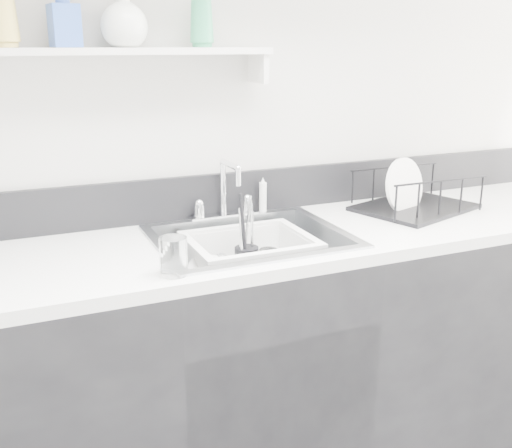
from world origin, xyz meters
name	(u,v)px	position (x,y,z in m)	size (l,w,h in m)	color
counter_run	(250,359)	(0.00, 1.19, 0.46)	(3.20, 0.62, 0.92)	black
backsplash	(219,195)	(0.00, 1.49, 1.00)	(3.20, 0.02, 0.16)	black
sink	(250,262)	(0.00, 1.19, 0.83)	(0.64, 0.52, 0.20)	silver
faucet	(224,203)	(0.00, 1.44, 0.98)	(0.26, 0.18, 0.23)	silver
side_sprayer	(263,196)	(0.16, 1.44, 0.99)	(0.03, 0.03, 0.14)	white
wall_shelf	(121,54)	(-0.35, 1.42, 1.51)	(1.00, 0.16, 0.12)	silver
wash_tub	(250,260)	(0.01, 1.21, 0.83)	(0.41, 0.34, 0.16)	white
plate_stack	(219,281)	(-0.12, 1.16, 0.79)	(0.24, 0.23, 0.09)	white
utensil_cup	(246,259)	(0.00, 1.23, 0.83)	(0.08, 0.08, 0.28)	black
ladle	(236,270)	(-0.04, 1.20, 0.80)	(0.25, 0.09, 0.07)	silver
tumbler_in_tub	(269,262)	(0.08, 1.20, 0.81)	(0.07, 0.07, 0.09)	white
tumbler_counter	(174,256)	(-0.33, 0.96, 0.97)	(0.08, 0.08, 0.11)	white
dish_rack	(416,190)	(0.73, 1.26, 1.00)	(0.44, 0.33, 0.15)	black
bowl_small	(278,282)	(0.06, 1.10, 0.79)	(0.12, 0.12, 0.04)	white
soap_bottle_a	(1,6)	(-0.69, 1.41, 1.65)	(0.09, 0.09, 0.23)	#E0C35B
soap_bottle_b	(64,15)	(-0.52, 1.41, 1.62)	(0.08, 0.09, 0.19)	blue
soap_bottle_c	(124,16)	(-0.34, 1.41, 1.63)	(0.15, 0.15, 0.19)	white
soap_bottle_d	(201,14)	(-0.08, 1.42, 1.64)	(0.08, 0.08, 0.21)	#359D68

